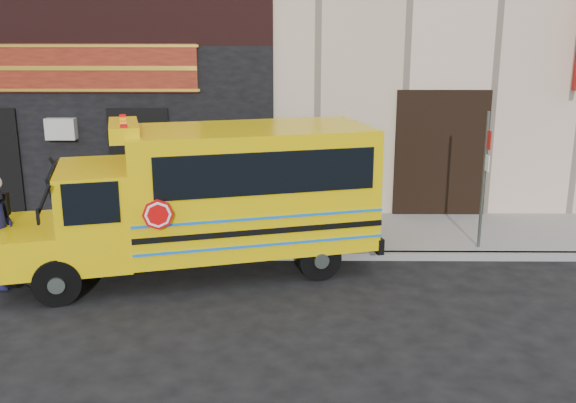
% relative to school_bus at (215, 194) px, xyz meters
% --- Properties ---
extents(ground, '(120.00, 120.00, 0.00)m').
position_rel_school_bus_xyz_m(ground, '(1.01, -1.99, -1.51)').
color(ground, black).
rests_on(ground, ground).
extents(curb, '(40.00, 0.20, 0.15)m').
position_rel_school_bus_xyz_m(curb, '(1.01, 0.61, -1.43)').
color(curb, gray).
rests_on(curb, ground).
extents(sidewalk, '(40.00, 3.00, 0.15)m').
position_rel_school_bus_xyz_m(sidewalk, '(1.01, 2.11, -1.43)').
color(sidewalk, gray).
rests_on(sidewalk, ground).
extents(school_bus, '(7.22, 3.87, 2.92)m').
position_rel_school_bus_xyz_m(school_bus, '(0.00, 0.00, 0.00)').
color(school_bus, black).
rests_on(school_bus, ground).
extents(sign_pole, '(0.06, 0.26, 2.95)m').
position_rel_school_bus_xyz_m(sign_pole, '(5.32, 0.96, 0.13)').
color(sign_pole, '#48514B').
rests_on(sign_pole, ground).
extents(bicycle, '(1.65, 0.50, 0.99)m').
position_rel_school_bus_xyz_m(bicycle, '(-3.63, -0.99, -1.02)').
color(bicycle, black).
rests_on(bicycle, ground).
extents(cyclist, '(0.53, 0.74, 1.91)m').
position_rel_school_bus_xyz_m(cyclist, '(-3.68, -0.97, -0.55)').
color(cyclist, black).
rests_on(cyclist, ground).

